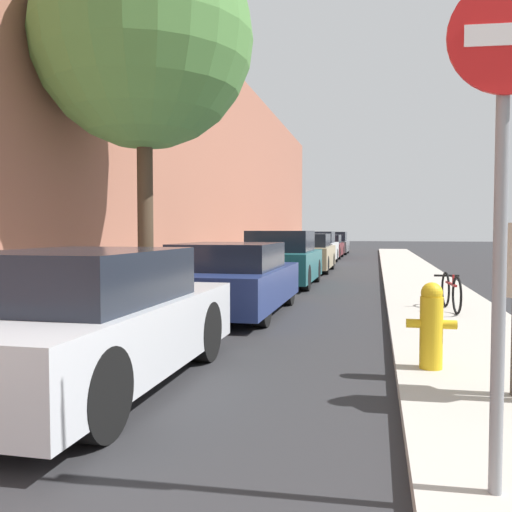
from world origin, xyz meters
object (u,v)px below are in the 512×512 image
at_px(parked_car_navy, 231,279).
at_px(bicycle, 451,292).
at_px(parked_car_champagne, 307,253).
at_px(parked_car_white, 316,248).
at_px(parked_car_grey, 333,244).
at_px(parked_car_silver, 89,322).
at_px(fire_hydrant, 431,324).
at_px(parked_car_maroon, 325,247).
at_px(parked_car_teal, 282,260).
at_px(traffic_sign_post, 504,125).
at_px(street_tree_near, 144,39).

bearing_deg(parked_car_navy, bicycle, 6.22).
relative_size(parked_car_champagne, bicycle, 2.54).
bearing_deg(parked_car_navy, parked_car_white, 90.34).
distance_m(parked_car_navy, parked_car_champagne, 10.34).
height_order(parked_car_grey, bicycle, parked_car_grey).
xyz_separation_m(parked_car_silver, fire_hydrant, (3.26, 1.01, -0.07)).
xyz_separation_m(parked_car_white, parked_car_grey, (0.04, 9.80, -0.03)).
xyz_separation_m(parked_car_navy, parked_car_maroon, (-0.11, 20.15, -0.02)).
bearing_deg(fire_hydrant, parked_car_champagne, 102.11).
height_order(parked_car_navy, parked_car_white, parked_car_white).
distance_m(parked_car_navy, parked_car_teal, 5.13).
bearing_deg(traffic_sign_post, parked_car_silver, 148.11).
xyz_separation_m(parked_car_navy, parked_car_teal, (0.07, 5.13, 0.08)).
height_order(parked_car_white, traffic_sign_post, traffic_sign_post).
distance_m(parked_car_navy, bicycle, 3.91).
bearing_deg(parked_car_maroon, parked_car_white, -89.72).
bearing_deg(parked_car_teal, fire_hydrant, -71.03).
bearing_deg(parked_car_white, traffic_sign_post, -81.37).
relative_size(parked_car_navy, parked_car_maroon, 0.98).
relative_size(parked_car_silver, parked_car_teal, 1.02).
relative_size(parked_car_teal, parked_car_maroon, 0.93).
relative_size(parked_car_teal, traffic_sign_post, 1.33).
relative_size(parked_car_silver, parked_car_white, 1.00).
relative_size(parked_car_silver, parked_car_champagne, 1.00).
distance_m(parked_car_silver, fire_hydrant, 3.41).
relative_size(traffic_sign_post, bicycle, 1.87).
relative_size(parked_car_teal, parked_car_grey, 0.91).
xyz_separation_m(parked_car_navy, parked_car_white, (-0.09, 15.35, 0.06)).
bearing_deg(parked_car_white, parked_car_navy, -89.66).
height_order(parked_car_teal, parked_car_maroon, parked_car_teal).
bearing_deg(parked_car_white, parked_car_maroon, 90.28).
distance_m(parked_car_silver, parked_car_teal, 9.98).
bearing_deg(bicycle, parked_car_navy, -178.12).
distance_m(parked_car_champagne, parked_car_grey, 14.81).
distance_m(parked_car_teal, bicycle, 6.07).
distance_m(parked_car_maroon, parked_car_grey, 5.00).
distance_m(parked_car_white, bicycle, 15.45).
distance_m(parked_car_navy, parked_car_maroon, 20.15).
bearing_deg(parked_car_maroon, traffic_sign_post, -82.86).
xyz_separation_m(parked_car_silver, street_tree_near, (-1.25, 4.15, 4.18)).
xyz_separation_m(parked_car_teal, bicycle, (3.82, -4.71, -0.26)).
relative_size(parked_car_silver, parked_car_grey, 0.92).
distance_m(parked_car_white, parked_car_maroon, 4.80).
distance_m(parked_car_teal, fire_hydrant, 9.49).
height_order(parked_car_champagne, parked_car_white, parked_car_white).
height_order(traffic_sign_post, bicycle, traffic_sign_post).
bearing_deg(parked_car_maroon, parked_car_navy, -89.68).
bearing_deg(parked_car_grey, parked_car_white, -90.24).
bearing_deg(street_tree_near, parked_car_teal, 76.26).
height_order(parked_car_champagne, parked_car_grey, parked_car_grey).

